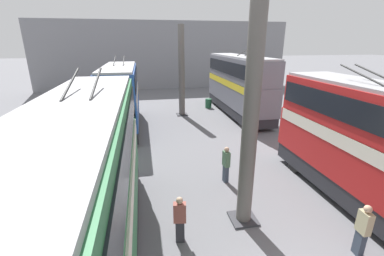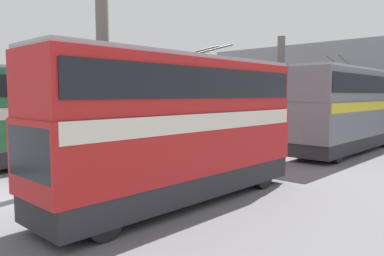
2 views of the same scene
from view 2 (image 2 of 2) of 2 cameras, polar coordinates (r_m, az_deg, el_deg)
name	(u,v)px [view 2 (image 2 of 2)]	position (r m, az deg, el deg)	size (l,w,h in m)	color
ground_plane	(6,196)	(15.51, -26.54, -9.29)	(240.00, 240.00, 0.00)	slate
depot_back_wall	(354,85)	(42.01, 23.45, 6.01)	(0.50, 36.00, 9.35)	gray
support_column_near	(104,91)	(17.01, -13.33, 5.44)	(1.00, 1.00, 7.95)	#605B56
support_column_far	(280,93)	(28.51, 13.31, 5.26)	(1.00, 1.00, 7.95)	#605B56
bus_left_near	(180,120)	(12.73, -1.90, 1.24)	(10.39, 2.54, 5.62)	black
bus_left_far	(348,105)	(25.79, 22.68, 3.24)	(11.47, 2.54, 5.98)	black
bus_right_near	(28,111)	(21.05, -23.75, 2.44)	(10.64, 2.54, 5.71)	black
bus_right_far	(202,107)	(29.21, 1.54, 3.20)	(9.25, 2.54, 5.44)	black
person_by_right_row	(63,153)	(19.08, -19.03, -3.59)	(0.30, 0.45, 1.73)	#2D2D33
person_by_left_row	(98,173)	(13.54, -14.16, -6.73)	(0.43, 0.26, 1.82)	#384251
person_aisle_midway	(156,150)	(18.79, -5.51, -3.28)	(0.45, 0.29, 1.83)	#384251
oil_drum	(332,139)	(29.27, 20.56, -1.56)	(0.67, 0.67, 0.95)	#235638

